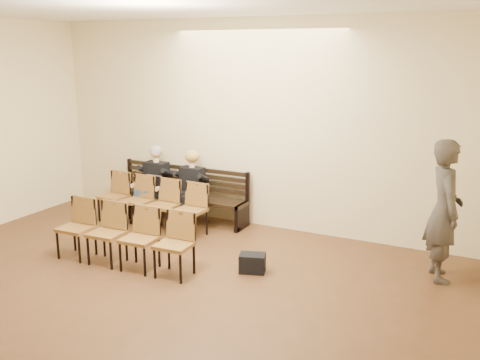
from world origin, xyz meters
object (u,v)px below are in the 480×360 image
object	(u,v)px
bench	(180,207)
chair_row_back	(123,237)
passerby	(445,200)
water_bottle	(189,197)
bag	(252,263)
chair_row_front	(150,203)
seated_woman	(190,190)
laptop	(149,190)
seated_man	(154,183)

from	to	relation	value
bench	chair_row_back	world-z (taller)	chair_row_back
bench	passerby	bearing A→B (deg)	-7.58
bench	chair_row_back	size ratio (longest dim) A/B	1.22
water_bottle	passerby	world-z (taller)	passerby
bag	chair_row_front	distance (m)	2.55
water_bottle	chair_row_front	world-z (taller)	chair_row_front
water_bottle	chair_row_back	xyz separation A→B (m)	(0.04, -1.80, -0.12)
bench	seated_woman	xyz separation A→B (m)	(0.29, -0.12, 0.37)
passerby	laptop	bearing A→B (deg)	65.68
laptop	water_bottle	distance (m)	0.86
water_bottle	seated_woman	bearing A→B (deg)	119.59
seated_man	laptop	distance (m)	0.22
bench	water_bottle	bearing A→B (deg)	-40.95
seated_man	chair_row_back	size ratio (longest dim) A/B	0.60
water_bottle	bag	bearing A→B (deg)	-33.71
seated_man	chair_row_front	world-z (taller)	seated_man
bench	seated_man	xyz separation A→B (m)	(-0.47, -0.12, 0.41)
seated_woman	chair_row_front	size ratio (longest dim) A/B	0.56
chair_row_back	bench	bearing A→B (deg)	99.89
laptop	passerby	bearing A→B (deg)	-12.52
laptop	chair_row_front	distance (m)	0.43
laptop	bag	distance (m)	2.92
chair_row_front	passerby	bearing A→B (deg)	3.74
seated_man	water_bottle	xyz separation A→B (m)	(0.91, -0.26, -0.08)
seated_woman	laptop	world-z (taller)	seated_woman
laptop	seated_woman	bearing A→B (deg)	6.59
water_bottle	chair_row_back	size ratio (longest dim) A/B	0.10
bag	chair_row_back	size ratio (longest dim) A/B	0.16
bench	passerby	world-z (taller)	passerby
passerby	chair_row_back	distance (m)	4.38
bag	chair_row_back	distance (m)	1.86
seated_woman	bag	size ratio (longest dim) A/B	3.37
laptop	passerby	world-z (taller)	passerby
laptop	chair_row_back	size ratio (longest dim) A/B	0.15
seated_woman	laptop	distance (m)	0.74
seated_woman	passerby	bearing A→B (deg)	-6.49
water_bottle	chair_row_front	distance (m)	0.67
bench	bag	bearing A→B (deg)	-35.28
laptop	chair_row_back	bearing A→B (deg)	-73.50
bag	chair_row_back	world-z (taller)	chair_row_back
bag	chair_row_back	bearing A→B (deg)	-159.81
seated_woman	chair_row_front	world-z (taller)	seated_woman
bench	chair_row_front	xyz separation A→B (m)	(-0.17, -0.65, 0.21)
bench	bag	world-z (taller)	bench
water_bottle	bag	distance (m)	2.15
seated_man	seated_woman	bearing A→B (deg)	0.00
chair_row_front	laptop	bearing A→B (deg)	131.03
water_bottle	bag	xyz separation A→B (m)	(1.76, -1.17, -0.43)
chair_row_front	chair_row_back	bearing A→B (deg)	-64.05
passerby	chair_row_back	xyz separation A→B (m)	(-4.03, -1.58, -0.65)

